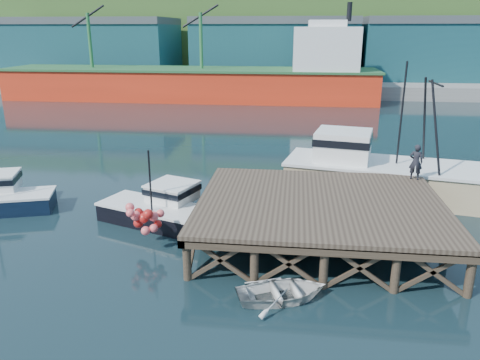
# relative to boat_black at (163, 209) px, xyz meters

# --- Properties ---
(ground) EXTENTS (300.00, 300.00, 0.00)m
(ground) POSITION_rel_boat_black_xyz_m (2.92, -1.28, -0.79)
(ground) COLOR black
(ground) RESTS_ON ground
(wharf) EXTENTS (12.00, 10.00, 2.62)m
(wharf) POSITION_rel_boat_black_xyz_m (8.42, -1.47, 1.15)
(wharf) COLOR brown
(wharf) RESTS_ON ground
(far_quay) EXTENTS (160.00, 40.00, 2.00)m
(far_quay) POSITION_rel_boat_black_xyz_m (2.92, 68.72, 0.21)
(far_quay) COLOR gray
(far_quay) RESTS_ON ground
(warehouse_left) EXTENTS (32.00, 16.00, 9.00)m
(warehouse_left) POSITION_rel_boat_black_xyz_m (-32.08, 63.72, 5.71)
(warehouse_left) COLOR #1A4E58
(warehouse_left) RESTS_ON far_quay
(warehouse_mid) EXTENTS (28.00, 16.00, 9.00)m
(warehouse_mid) POSITION_rel_boat_black_xyz_m (2.92, 63.72, 5.71)
(warehouse_mid) COLOR #1A4E58
(warehouse_mid) RESTS_ON far_quay
(warehouse_right) EXTENTS (30.00, 16.00, 9.00)m
(warehouse_right) POSITION_rel_boat_black_xyz_m (32.92, 63.72, 5.71)
(warehouse_right) COLOR #1A4E58
(warehouse_right) RESTS_ON far_quay
(cargo_ship) EXTENTS (55.50, 10.00, 13.75)m
(cargo_ship) POSITION_rel_boat_black_xyz_m (-5.55, 46.72, 2.52)
(cargo_ship) COLOR red
(cargo_ship) RESTS_ON ground
(hillside) EXTENTS (220.00, 50.00, 22.00)m
(hillside) POSITION_rel_boat_black_xyz_m (2.92, 98.72, 10.21)
(hillside) COLOR #2D511E
(hillside) RESTS_ON ground
(boat_black) EXTENTS (7.44, 6.18, 4.32)m
(boat_black) POSITION_rel_boat_black_xyz_m (0.00, 0.00, 0.00)
(boat_black) COLOR black
(boat_black) RESTS_ON ground
(trawler) EXTENTS (13.21, 6.94, 8.41)m
(trawler) POSITION_rel_boat_black_xyz_m (12.60, 5.91, 0.94)
(trawler) COLOR tan
(trawler) RESTS_ON ground
(dinghy) EXTENTS (4.25, 3.60, 0.75)m
(dinghy) POSITION_rel_boat_black_xyz_m (6.78, -7.08, -0.42)
(dinghy) COLOR silver
(dinghy) RESTS_ON ground
(dockworker) EXTENTS (0.84, 0.67, 2.01)m
(dockworker) POSITION_rel_boat_black_xyz_m (13.82, 2.83, 2.34)
(dockworker) COLOR black
(dockworker) RESTS_ON wharf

